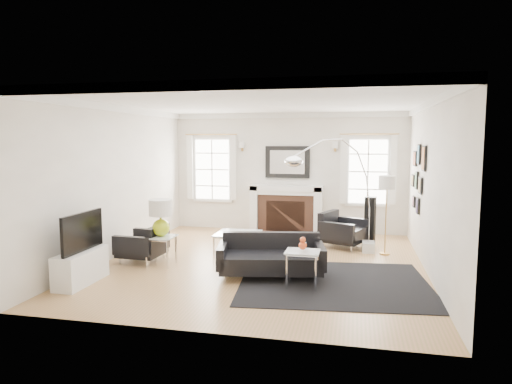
% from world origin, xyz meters
% --- Properties ---
extents(floor, '(6.00, 6.00, 0.00)m').
position_xyz_m(floor, '(0.00, 0.00, 0.00)').
color(floor, '#9F7B42').
rests_on(floor, ground).
extents(back_wall, '(5.50, 0.04, 2.80)m').
position_xyz_m(back_wall, '(0.00, 3.00, 1.40)').
color(back_wall, white).
rests_on(back_wall, floor).
extents(front_wall, '(5.50, 0.04, 2.80)m').
position_xyz_m(front_wall, '(0.00, -3.00, 1.40)').
color(front_wall, white).
rests_on(front_wall, floor).
extents(left_wall, '(0.04, 6.00, 2.80)m').
position_xyz_m(left_wall, '(-2.75, 0.00, 1.40)').
color(left_wall, white).
rests_on(left_wall, floor).
extents(right_wall, '(0.04, 6.00, 2.80)m').
position_xyz_m(right_wall, '(2.75, 0.00, 1.40)').
color(right_wall, white).
rests_on(right_wall, floor).
extents(ceiling, '(5.50, 6.00, 0.02)m').
position_xyz_m(ceiling, '(0.00, 0.00, 2.80)').
color(ceiling, white).
rests_on(ceiling, back_wall).
extents(crown_molding, '(5.50, 6.00, 0.12)m').
position_xyz_m(crown_molding, '(0.00, 0.00, 2.74)').
color(crown_molding, white).
rests_on(crown_molding, back_wall).
extents(fireplace, '(1.70, 0.69, 1.11)m').
position_xyz_m(fireplace, '(0.00, 2.79, 0.54)').
color(fireplace, white).
rests_on(fireplace, floor).
extents(mantel_mirror, '(1.05, 0.07, 0.75)m').
position_xyz_m(mantel_mirror, '(0.00, 2.95, 1.65)').
color(mantel_mirror, black).
rests_on(mantel_mirror, back_wall).
extents(window_left, '(1.24, 0.15, 1.62)m').
position_xyz_m(window_left, '(-1.85, 2.95, 1.46)').
color(window_left, white).
rests_on(window_left, back_wall).
extents(window_right, '(1.24, 0.15, 1.62)m').
position_xyz_m(window_right, '(1.85, 2.95, 1.46)').
color(window_right, white).
rests_on(window_right, back_wall).
extents(gallery_wall, '(0.04, 1.73, 1.29)m').
position_xyz_m(gallery_wall, '(2.72, 1.30, 1.53)').
color(gallery_wall, black).
rests_on(gallery_wall, right_wall).
extents(tv_unit, '(0.35, 1.00, 1.09)m').
position_xyz_m(tv_unit, '(-2.44, -1.70, 0.33)').
color(tv_unit, white).
rests_on(tv_unit, floor).
extents(area_rug, '(3.06, 2.65, 0.01)m').
position_xyz_m(area_rug, '(1.29, -0.87, 0.01)').
color(area_rug, black).
rests_on(area_rug, floor).
extents(sofa, '(1.78, 1.06, 0.55)m').
position_xyz_m(sofa, '(0.29, -0.72, 0.30)').
color(sofa, black).
rests_on(sofa, floor).
extents(armchair_left, '(0.77, 0.84, 0.54)m').
position_xyz_m(armchair_left, '(-2.09, -0.31, 0.30)').
color(armchair_left, black).
rests_on(armchair_left, floor).
extents(armchair_right, '(1.03, 1.09, 0.58)m').
position_xyz_m(armchair_right, '(1.31, 1.58, 0.33)').
color(armchair_right, black).
rests_on(armchair_right, floor).
extents(coffee_table, '(0.82, 0.82, 0.37)m').
position_xyz_m(coffee_table, '(-0.64, 0.77, 0.33)').
color(coffee_table, silver).
rests_on(coffee_table, floor).
extents(side_table_left, '(0.46, 0.46, 0.51)m').
position_xyz_m(side_table_left, '(-1.69, -0.47, 0.41)').
color(side_table_left, silver).
rests_on(side_table_left, floor).
extents(nesting_table, '(0.50, 0.42, 0.55)m').
position_xyz_m(nesting_table, '(0.84, -1.16, 0.43)').
color(nesting_table, silver).
rests_on(nesting_table, floor).
extents(gourd_lamp, '(0.40, 0.40, 0.64)m').
position_xyz_m(gourd_lamp, '(-1.69, -0.47, 0.88)').
color(gourd_lamp, '#B6D11A').
rests_on(gourd_lamp, side_table_left).
extents(orange_vase, '(0.12, 0.12, 0.19)m').
position_xyz_m(orange_vase, '(0.84, -1.16, 0.65)').
color(orange_vase, '#DA491B').
rests_on(orange_vase, nesting_table).
extents(arc_floor_lamp, '(1.61, 1.49, 2.27)m').
position_xyz_m(arc_floor_lamp, '(1.19, 0.71, 1.23)').
color(arc_floor_lamp, silver).
rests_on(arc_floor_lamp, floor).
extents(stick_floor_lamp, '(0.30, 0.30, 1.50)m').
position_xyz_m(stick_floor_lamp, '(2.15, 1.11, 1.30)').
color(stick_floor_lamp, '#BC8B41').
rests_on(stick_floor_lamp, floor).
extents(speaker_tower, '(0.24, 0.24, 1.00)m').
position_xyz_m(speaker_tower, '(1.89, 1.88, 0.50)').
color(speaker_tower, black).
rests_on(speaker_tower, floor).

